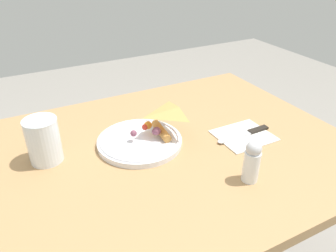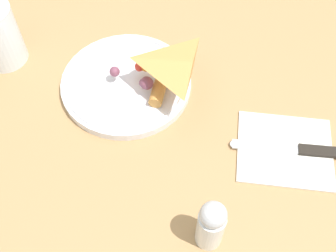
{
  "view_description": "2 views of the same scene",
  "coord_description": "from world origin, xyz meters",
  "px_view_note": "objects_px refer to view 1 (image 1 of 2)",
  "views": [
    {
      "loc": [
        0.34,
        0.68,
        1.27
      ],
      "look_at": [
        -0.02,
        -0.01,
        0.82
      ],
      "focal_mm": 35.0,
      "sensor_mm": 36.0,
      "label": 1
    },
    {
      "loc": [
        -0.09,
        0.43,
        1.38
      ],
      "look_at": [
        -0.04,
        0.07,
        0.82
      ],
      "focal_mm": 45.0,
      "sensor_mm": 36.0,
      "label": 2
    }
  ],
  "objects_px": {
    "plate_pizza": "(141,139)",
    "napkin_folded": "(244,136)",
    "milk_glass": "(44,141)",
    "salt_shaker": "(252,161)",
    "dining_table": "(164,181)",
    "butter_knife": "(246,133)"
  },
  "relations": [
    {
      "from": "plate_pizza",
      "to": "dining_table",
      "type": "bearing_deg",
      "value": 131.21
    },
    {
      "from": "dining_table",
      "to": "plate_pizza",
      "type": "distance_m",
      "value": 0.15
    },
    {
      "from": "milk_glass",
      "to": "napkin_folded",
      "type": "bearing_deg",
      "value": 164.88
    },
    {
      "from": "plate_pizza",
      "to": "milk_glass",
      "type": "distance_m",
      "value": 0.26
    },
    {
      "from": "milk_glass",
      "to": "napkin_folded",
      "type": "relative_size",
      "value": 0.76
    },
    {
      "from": "plate_pizza",
      "to": "milk_glass",
      "type": "xyz_separation_m",
      "value": [
        0.25,
        -0.04,
        0.05
      ]
    },
    {
      "from": "plate_pizza",
      "to": "milk_glass",
      "type": "relative_size",
      "value": 1.99
    },
    {
      "from": "milk_glass",
      "to": "butter_knife",
      "type": "distance_m",
      "value": 0.57
    },
    {
      "from": "dining_table",
      "to": "salt_shaker",
      "type": "distance_m",
      "value": 0.3
    },
    {
      "from": "napkin_folded",
      "to": "butter_knife",
      "type": "height_order",
      "value": "butter_knife"
    },
    {
      "from": "dining_table",
      "to": "salt_shaker",
      "type": "bearing_deg",
      "value": 119.3
    },
    {
      "from": "plate_pizza",
      "to": "napkin_folded",
      "type": "height_order",
      "value": "plate_pizza"
    },
    {
      "from": "milk_glass",
      "to": "salt_shaker",
      "type": "xyz_separation_m",
      "value": [
        -0.42,
        0.31,
        -0.0
      ]
    },
    {
      "from": "dining_table",
      "to": "napkin_folded",
      "type": "xyz_separation_m",
      "value": [
        -0.24,
        0.05,
        0.12
      ]
    },
    {
      "from": "dining_table",
      "to": "milk_glass",
      "type": "bearing_deg",
      "value": -17.58
    },
    {
      "from": "salt_shaker",
      "to": "plate_pizza",
      "type": "bearing_deg",
      "value": -58.12
    },
    {
      "from": "napkin_folded",
      "to": "butter_knife",
      "type": "bearing_deg",
      "value": -178.88
    },
    {
      "from": "dining_table",
      "to": "milk_glass",
      "type": "xyz_separation_m",
      "value": [
        0.3,
        -0.09,
        0.18
      ]
    },
    {
      "from": "butter_knife",
      "to": "milk_glass",
      "type": "bearing_deg",
      "value": -15.99
    },
    {
      "from": "plate_pizza",
      "to": "napkin_folded",
      "type": "bearing_deg",
      "value": 160.17
    },
    {
      "from": "milk_glass",
      "to": "napkin_folded",
      "type": "height_order",
      "value": "milk_glass"
    },
    {
      "from": "plate_pizza",
      "to": "butter_knife",
      "type": "xyz_separation_m",
      "value": [
        -0.29,
        0.1,
        -0.01
      ]
    }
  ]
}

